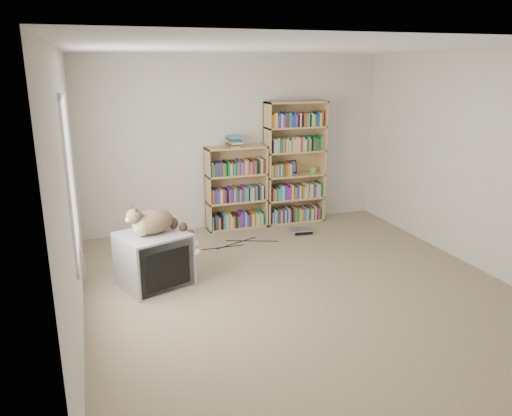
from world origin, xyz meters
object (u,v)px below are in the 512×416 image
object	(u,v)px
cat	(159,225)
bookcase_tall	(294,166)
crt_tv	(154,259)
dvd_player	(300,231)
bookcase_short	(236,191)

from	to	relation	value
cat	bookcase_tall	size ratio (longest dim) A/B	0.43
crt_tv	bookcase_tall	xyz separation A→B (m)	(2.37, 1.66, 0.57)
cat	bookcase_tall	distance (m)	2.84
bookcase_tall	dvd_player	distance (m)	1.04
bookcase_short	cat	bearing A→B (deg)	-129.07
bookcase_short	dvd_player	size ratio (longest dim) A/B	3.90
crt_tv	dvd_player	bearing A→B (deg)	5.35
bookcase_short	dvd_player	xyz separation A→B (m)	(0.78, -0.60, -0.52)
bookcase_tall	dvd_player	size ratio (longest dim) A/B	5.87
crt_tv	dvd_player	size ratio (longest dim) A/B	2.76
bookcase_short	dvd_player	world-z (taller)	bookcase_short
cat	bookcase_short	size ratio (longest dim) A/B	0.65
crt_tv	bookcase_short	bearing A→B (deg)	28.93
crt_tv	bookcase_short	xyz separation A→B (m)	(1.44, 1.66, 0.26)
crt_tv	bookcase_tall	world-z (taller)	bookcase_tall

